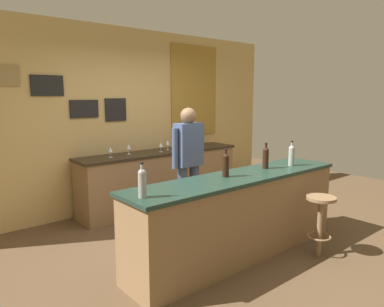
% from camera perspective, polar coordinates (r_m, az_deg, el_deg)
% --- Properties ---
extents(ground_plane, '(10.00, 10.00, 0.00)m').
position_cam_1_polar(ground_plane, '(4.49, 3.48, -14.12)').
color(ground_plane, brown).
extents(back_wall, '(6.00, 0.09, 2.80)m').
position_cam_1_polar(back_wall, '(5.78, -10.17, 5.55)').
color(back_wall, tan).
rests_on(back_wall, ground_plane).
extents(bar_counter, '(2.80, 0.60, 0.92)m').
position_cam_1_polar(bar_counter, '(4.06, 7.49, -9.78)').
color(bar_counter, olive).
rests_on(bar_counter, ground_plane).
extents(side_counter, '(2.77, 0.56, 0.90)m').
position_cam_1_polar(side_counter, '(5.81, -4.84, -3.98)').
color(side_counter, olive).
rests_on(side_counter, ground_plane).
extents(bartender, '(0.52, 0.21, 1.62)m').
position_cam_1_polar(bartender, '(4.73, -0.57, -1.02)').
color(bartender, '#384766').
rests_on(bartender, ground_plane).
extents(bar_stool, '(0.32, 0.32, 0.68)m').
position_cam_1_polar(bar_stool, '(4.27, 19.71, -9.31)').
color(bar_stool, olive).
rests_on(bar_stool, ground_plane).
extents(wine_bottle_a, '(0.07, 0.07, 0.31)m').
position_cam_1_polar(wine_bottle_a, '(3.07, -7.91, -4.51)').
color(wine_bottle_a, '#999E99').
rests_on(wine_bottle_a, bar_counter).
extents(wine_bottle_b, '(0.07, 0.07, 0.31)m').
position_cam_1_polar(wine_bottle_b, '(3.82, 5.38, -1.70)').
color(wine_bottle_b, black).
rests_on(wine_bottle_b, bar_counter).
extents(wine_bottle_c, '(0.07, 0.07, 0.31)m').
position_cam_1_polar(wine_bottle_c, '(4.33, 11.63, -0.57)').
color(wine_bottle_c, black).
rests_on(wine_bottle_c, bar_counter).
extents(wine_bottle_d, '(0.07, 0.07, 0.31)m').
position_cam_1_polar(wine_bottle_d, '(4.58, 15.53, -0.18)').
color(wine_bottle_d, '#999E99').
rests_on(wine_bottle_d, bar_counter).
extents(wine_glass_a, '(0.07, 0.07, 0.16)m').
position_cam_1_polar(wine_glass_a, '(5.22, -12.88, 0.56)').
color(wine_glass_a, silver).
rests_on(wine_glass_a, side_counter).
extents(wine_glass_b, '(0.07, 0.07, 0.16)m').
position_cam_1_polar(wine_glass_b, '(5.47, -10.05, 1.03)').
color(wine_glass_b, silver).
rests_on(wine_glass_b, side_counter).
extents(wine_glass_c, '(0.07, 0.07, 0.16)m').
position_cam_1_polar(wine_glass_c, '(5.63, -4.98, 1.38)').
color(wine_glass_c, silver).
rests_on(wine_glass_c, side_counter).
extents(wine_glass_d, '(0.07, 0.07, 0.16)m').
position_cam_1_polar(wine_glass_d, '(5.83, -3.89, 1.68)').
color(wine_glass_d, silver).
rests_on(wine_glass_d, side_counter).
extents(wine_glass_e, '(0.07, 0.07, 0.16)m').
position_cam_1_polar(wine_glass_e, '(6.05, -0.74, 1.97)').
color(wine_glass_e, silver).
rests_on(wine_glass_e, side_counter).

